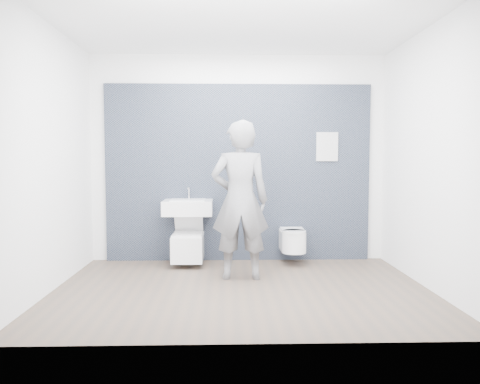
{
  "coord_description": "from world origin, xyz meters",
  "views": [
    {
      "loc": [
        -0.16,
        -4.92,
        1.39
      ],
      "look_at": [
        0.0,
        0.6,
        1.0
      ],
      "focal_mm": 35.0,
      "sensor_mm": 36.0,
      "label": 1
    }
  ],
  "objects_px": {
    "washbasin": "(188,207)",
    "toilet_rounded": "(293,240)",
    "toilet_square": "(188,245)",
    "visitor": "(240,200)"
  },
  "relations": [
    {
      "from": "washbasin",
      "to": "visitor",
      "type": "relative_size",
      "value": 0.35
    },
    {
      "from": "washbasin",
      "to": "toilet_rounded",
      "type": "bearing_deg",
      "value": -1.22
    },
    {
      "from": "washbasin",
      "to": "toilet_rounded",
      "type": "height_order",
      "value": "washbasin"
    },
    {
      "from": "toilet_square",
      "to": "toilet_rounded",
      "type": "distance_m",
      "value": 1.38
    },
    {
      "from": "toilet_rounded",
      "to": "visitor",
      "type": "distance_m",
      "value": 1.18
    },
    {
      "from": "visitor",
      "to": "toilet_square",
      "type": "bearing_deg",
      "value": -47.72
    },
    {
      "from": "toilet_rounded",
      "to": "visitor",
      "type": "relative_size",
      "value": 0.29
    },
    {
      "from": "toilet_square",
      "to": "washbasin",
      "type": "bearing_deg",
      "value": 90.0
    },
    {
      "from": "toilet_square",
      "to": "toilet_rounded",
      "type": "bearing_deg",
      "value": 0.65
    },
    {
      "from": "washbasin",
      "to": "toilet_rounded",
      "type": "xyz_separation_m",
      "value": [
        1.38,
        -0.03,
        -0.44
      ]
    }
  ]
}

